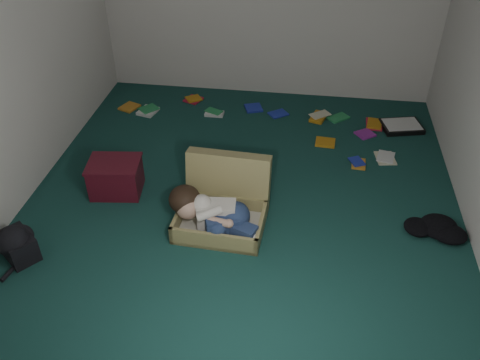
# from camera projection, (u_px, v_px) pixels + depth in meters

# --- Properties ---
(floor) EXTENTS (4.50, 4.50, 0.00)m
(floor) POSITION_uv_depth(u_px,v_px,m) (242.00, 200.00, 4.76)
(floor) COLOR #16403A
(floor) RESTS_ON ground
(wall_front) EXTENTS (4.50, 0.00, 4.50)m
(wall_front) POSITION_uv_depth(u_px,v_px,m) (171.00, 290.00, 2.20)
(wall_front) COLOR silver
(wall_front) RESTS_ON ground
(wall_left) EXTENTS (0.00, 4.50, 4.50)m
(wall_left) POSITION_uv_depth(u_px,v_px,m) (5.00, 57.00, 4.22)
(wall_left) COLOR silver
(wall_left) RESTS_ON ground
(suitcase) EXTENTS (0.79, 0.77, 0.55)m
(suitcase) POSITION_uv_depth(u_px,v_px,m) (224.00, 204.00, 4.47)
(suitcase) COLOR #9B8F55
(suitcase) RESTS_ON floor
(person) EXTENTS (0.81, 0.42, 0.34)m
(person) POSITION_uv_depth(u_px,v_px,m) (213.00, 213.00, 4.30)
(person) COLOR silver
(person) RESTS_ON suitcase
(maroon_bin) EXTENTS (0.52, 0.43, 0.33)m
(maroon_bin) POSITION_uv_depth(u_px,v_px,m) (116.00, 177.00, 4.78)
(maroon_bin) COLOR #4F101C
(maroon_bin) RESTS_ON floor
(backpack) EXTENTS (0.51, 0.50, 0.24)m
(backpack) POSITION_uv_depth(u_px,v_px,m) (18.00, 245.00, 4.11)
(backpack) COLOR black
(backpack) RESTS_ON floor
(clothing_pile) EXTENTS (0.45, 0.39, 0.13)m
(clothing_pile) POSITION_uv_depth(u_px,v_px,m) (434.00, 225.00, 4.39)
(clothing_pile) COLOR black
(clothing_pile) RESTS_ON floor
(paper_tray) EXTENTS (0.51, 0.43, 0.06)m
(paper_tray) POSITION_uv_depth(u_px,v_px,m) (402.00, 126.00, 5.80)
(paper_tray) COLOR black
(paper_tray) RESTS_ON floor
(book_scatter) EXTENTS (3.21, 1.40, 0.02)m
(book_scatter) POSITION_uv_depth(u_px,v_px,m) (280.00, 123.00, 5.90)
(book_scatter) COLOR orange
(book_scatter) RESTS_ON floor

